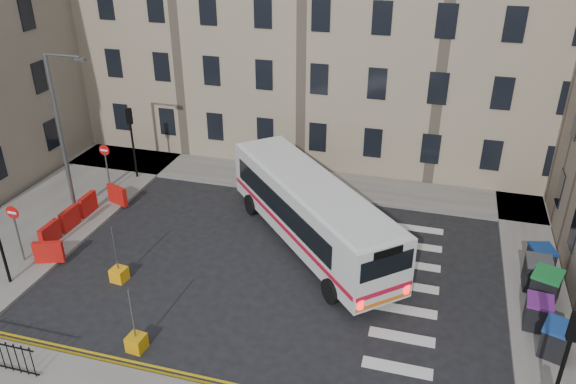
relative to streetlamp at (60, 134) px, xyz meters
The scene contains 19 objects.
ground 13.85m from the streetlamp, ahead, with size 120.00×120.00×0.00m, color black.
pavement_north 10.52m from the streetlamp, 43.32° to the left, with size 36.00×3.20×0.15m, color slate.
pavement_east 22.50m from the streetlamp, ahead, with size 2.40×26.00×0.15m, color slate.
pavement_west 4.49m from the streetlamp, 135.00° to the right, with size 6.00×22.00×0.15m, color slate.
terrace_north 15.38m from the streetlamp, 66.04° to the left, with size 38.30×10.80×17.20m.
traffic_light_east 22.91m from the streetlamp, 19.15° to the right, with size 0.28×0.22×4.10m.
traffic_light_nw 4.84m from the streetlamp, 77.47° to the left, with size 0.28×0.22×4.10m.
streetlamp is the anchor object (origin of this frame).
no_entry_north 3.41m from the streetlamp, 78.69° to the left, with size 0.60×0.08×3.00m.
no_entry_south 5.06m from the streetlamp, 83.66° to the right, with size 0.60×0.08×3.00m.
roadworks_barriers 4.15m from the streetlamp, 52.28° to the right, with size 1.66×6.26×1.00m.
bus 12.51m from the streetlamp, ahead, with size 9.74×10.33×3.16m.
wheelie_bin_a 22.86m from the streetlamp, 11.09° to the right, with size 1.25×1.34×1.21m.
wheelie_bin_b 22.20m from the streetlamp, ahead, with size 1.03×1.15×1.17m.
wheelie_bin_c 22.45m from the streetlamp, ahead, with size 1.38×1.47×1.32m.
wheelie_bin_d 22.21m from the streetlamp, ahead, with size 1.03×1.18×1.29m.
wheelie_bin_e 22.50m from the streetlamp, ahead, with size 1.16×1.26×1.16m.
bollard_yellow 8.00m from the streetlamp, 40.80° to the right, with size 0.60×0.60×0.60m, color #F89F0D.
bollard_chevron 12.01m from the streetlamp, 45.00° to the right, with size 0.60×0.60×0.60m, color #CB8C0B.
Camera 1 is at (4.30, -19.16, 14.12)m, focal length 35.00 mm.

